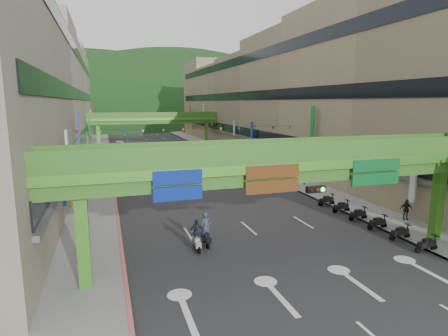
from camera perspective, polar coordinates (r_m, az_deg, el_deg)
name	(u,v)px	position (r m, az deg, el deg)	size (l,w,h in m)	color
ground	(350,316)	(18.29, 18.58, -20.58)	(320.00, 320.00, 0.00)	black
road_slab	(167,157)	(63.92, -8.73, 1.67)	(18.00, 140.00, 0.02)	#28282B
sidewalk_left	(98,160)	(63.18, -18.63, 1.22)	(4.00, 140.00, 0.15)	gray
sidewalk_right	(228,154)	(66.48, 0.67, 2.16)	(4.00, 140.00, 0.15)	gray
curb_left	(110,159)	(63.17, -16.91, 1.33)	(0.20, 140.00, 0.18)	#CC5959
curb_right	(218,154)	(65.91, -0.89, 2.11)	(0.20, 140.00, 0.18)	gray
building_row_left	(39,100)	(63.19, -26.41, 9.26)	(12.80, 95.00, 19.00)	#9E937F
building_row_right	(270,100)	(68.76, 7.08, 10.19)	(12.80, 95.00, 19.00)	gray
overpass_near	(309,175)	(21.19, 12.86, -0.98)	(28.00, 12.27, 7.10)	#4C9E2D
overpass_far	(154,121)	(78.21, -10.58, 7.09)	(28.00, 2.20, 7.10)	#4C9E2D
hill_left	(92,124)	(172.84, -19.50, 6.41)	(168.00, 140.00, 112.00)	#1C4419
hill_right	(175,120)	(195.83, -7.48, 7.25)	(208.00, 176.00, 128.00)	#1C4419
bunting_string	(193,130)	(43.72, -4.80, 5.79)	(26.00, 0.36, 0.47)	black
scooter_rider_near	(206,230)	(24.34, -2.78, -9.43)	(0.70, 1.60, 2.22)	black
scooter_rider_mid	(181,164)	(50.04, -6.62, 0.64)	(0.89, 1.60, 2.06)	black
scooter_rider_left	(197,235)	(23.65, -4.21, -10.13)	(1.00, 1.60, 2.04)	gray
scooter_rider_far	(157,154)	(60.17, -10.19, 2.09)	(0.86, 1.60, 2.03)	maroon
parked_scooter_row	(367,218)	(30.40, 21.02, -7.17)	(1.60, 11.58, 1.08)	black
car_silver	(120,144)	(78.77, -15.60, 3.48)	(1.47, 4.22, 1.39)	#B6B8BE
car_yellow	(169,161)	(54.58, -8.40, 1.05)	(1.77, 4.40, 1.50)	#BFC005
pedestrian_red	(288,168)	(48.14, 9.71, 0.03)	(0.91, 0.71, 1.86)	#A32321
pedestrian_dark	(406,211)	(32.39, 25.96, -5.96)	(0.95, 0.39, 1.61)	black
pedestrian_blue	(251,161)	(52.98, 4.18, 1.05)	(0.86, 0.55, 1.85)	#2B3250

